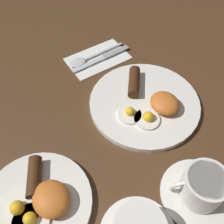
% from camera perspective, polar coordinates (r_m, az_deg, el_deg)
% --- Properties ---
extents(ground_plane, '(3.00, 3.00, 0.00)m').
position_cam_1_polar(ground_plane, '(0.70, 6.99, 1.53)').
color(ground_plane, '#4C301C').
extents(breakfast_plate_near, '(0.29, 0.29, 0.05)m').
position_cam_1_polar(breakfast_plate_near, '(0.69, 7.39, 2.04)').
color(breakfast_plate_near, white).
rests_on(breakfast_plate_near, ground_plane).
extents(breakfast_plate_far, '(0.23, 0.23, 0.05)m').
position_cam_1_polar(breakfast_plate_far, '(0.58, -15.82, -18.33)').
color(breakfast_plate_far, white).
rests_on(breakfast_plate_far, ground_plane).
extents(teacup_near, '(0.16, 0.16, 0.08)m').
position_cam_1_polar(teacup_near, '(0.57, 18.93, -15.39)').
color(teacup_near, white).
rests_on(teacup_near, ground_plane).
extents(napkin, '(0.12, 0.19, 0.01)m').
position_cam_1_polar(napkin, '(0.83, -2.86, 11.73)').
color(napkin, white).
rests_on(napkin, ground_plane).
extents(knife, '(0.02, 0.20, 0.01)m').
position_cam_1_polar(knife, '(0.82, -1.69, 11.84)').
color(knife, silver).
rests_on(knife, napkin).
extents(spoon, '(0.04, 0.19, 0.01)m').
position_cam_1_polar(spoon, '(0.81, -6.34, 11.15)').
color(spoon, silver).
rests_on(spoon, napkin).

